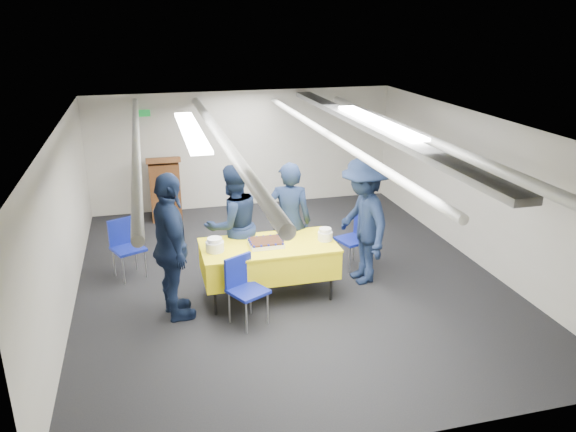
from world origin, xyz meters
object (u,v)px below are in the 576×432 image
at_px(sheet_cake, 266,243).
at_px(sailor_a, 289,221).
at_px(sailor_c, 172,248).
at_px(chair_near, 244,283).
at_px(chair_right, 357,234).
at_px(sailor_b, 233,225).
at_px(podium, 165,188).
at_px(serving_table, 269,259).
at_px(sailor_d, 363,221).
at_px(chair_left, 125,242).

bearing_deg(sheet_cake, sailor_a, 49.29).
bearing_deg(sailor_c, sheet_cake, -89.61).
bearing_deg(chair_near, chair_right, 31.32).
height_order(sheet_cake, sailor_b, sailor_b).
bearing_deg(sheet_cake, sailor_b, 121.29).
bearing_deg(sheet_cake, sailor_c, -170.05).
xyz_separation_m(chair_right, sailor_c, (-2.81, -0.86, 0.43)).
relative_size(sheet_cake, sailor_a, 0.26).
relative_size(podium, chair_right, 1.44).
xyz_separation_m(serving_table, sailor_c, (-1.28, -0.25, 0.40)).
height_order(podium, sailor_d, sailor_d).
xyz_separation_m(sailor_a, sailor_d, (0.98, -0.37, 0.04)).
height_order(chair_left, sailor_a, sailor_a).
xyz_separation_m(podium, sailor_c, (-0.08, -3.76, 0.35)).
relative_size(chair_near, chair_right, 1.00).
bearing_deg(chair_left, sailor_a, -15.70).
xyz_separation_m(sheet_cake, sailor_b, (-0.35, 0.57, 0.07)).
bearing_deg(chair_near, sailor_b, 86.69).
bearing_deg(serving_table, sailor_c, -169.09).
distance_m(chair_right, chair_left, 3.46).
bearing_deg(sailor_d, serving_table, -88.09).
relative_size(chair_left, sailor_b, 0.49).
relative_size(serving_table, chair_left, 2.09).
xyz_separation_m(chair_near, sailor_c, (-0.83, 0.34, 0.43)).
distance_m(sheet_cake, chair_right, 1.71).
bearing_deg(sailor_c, sailor_a, -75.66).
relative_size(chair_right, sailor_b, 0.49).
bearing_deg(chair_left, podium, 73.51).
distance_m(sheet_cake, sailor_d, 1.46).
bearing_deg(podium, chair_left, -106.49).
bearing_deg(serving_table, sailor_d, 5.49).
height_order(sailor_b, sailor_d, sailor_d).
height_order(podium, sailor_a, sailor_a).
relative_size(chair_near, sailor_b, 0.49).
xyz_separation_m(chair_near, sailor_b, (0.07, 1.13, 0.35)).
height_order(chair_near, sailor_c, sailor_c).
relative_size(chair_right, sailor_a, 0.50).
height_order(serving_table, chair_near, chair_near).
bearing_deg(chair_right, sailor_a, -174.74).
xyz_separation_m(chair_right, chair_left, (-3.42, 0.55, 0.00)).
bearing_deg(sailor_c, chair_near, -121.88).
bearing_deg(sheet_cake, sailor_d, 6.49).
distance_m(sailor_a, sailor_c, 1.87).
distance_m(sheet_cake, sailor_a, 0.71).
xyz_separation_m(sheet_cake, chair_right, (1.56, 0.64, -0.28)).
distance_m(serving_table, sailor_d, 1.46).
xyz_separation_m(sheet_cake, chair_near, (-0.41, -0.56, -0.28)).
height_order(serving_table, chair_left, chair_left).
relative_size(sailor_b, sailor_c, 0.92).
xyz_separation_m(sailor_c, sailor_d, (2.69, 0.38, -0.04)).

